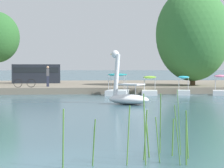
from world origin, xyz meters
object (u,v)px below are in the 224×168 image
Objects in this scene: pedal_boat_lime at (150,89)px; bicycle_parked at (25,83)px; swan_boat at (127,95)px; person_on_path at (48,76)px; pedal_boat_pink at (220,89)px; pedal_boat_teal at (117,89)px; pedal_boat_cyan at (184,89)px; parked_van at (36,73)px; tree_willow_near_path at (193,34)px.

bicycle_parked is at bearing 167.72° from pedal_boat_lime.
person_on_path is at bearing 113.69° from swan_boat.
pedal_boat_lime is 5.24m from pedal_boat_pink.
pedal_boat_teal reaches higher than pedal_boat_cyan.
person_on_path is at bearing 37.07° from bicycle_parked.
person_on_path is 1.00× the size of bicycle_parked.
parked_van is (-7.02, 12.11, 1.01)m from pedal_boat_teal.
pedal_boat_lime is 7.98m from tree_willow_near_path.
swan_boat is 1.58× the size of pedal_boat_cyan.
pedal_boat_cyan is (4.99, 0.21, -0.06)m from pedal_boat_teal.
pedal_boat_pink is at bearing -4.97° from pedal_boat_lime.
pedal_boat_teal is 7.44m from bicycle_parked.
pedal_boat_lime is at bearing 73.23° from swan_boat.
bicycle_parked is (-14.71, 2.52, 0.43)m from pedal_boat_pink.
tree_willow_near_path reaches higher than swan_boat.
bicycle_parked is (-9.49, 2.07, 0.39)m from pedal_boat_lime.
person_on_path reaches higher than pedal_boat_pink.
pedal_boat_pink is 13.58m from person_on_path.
parked_van reaches higher than bicycle_parked.
person_on_path is (-12.25, -1.55, -3.51)m from tree_willow_near_path.
tree_willow_near_path is (6.91, 5.19, 4.38)m from pedal_boat_teal.
pedal_boat_teal is at bearing -59.92° from parked_van.
tree_willow_near_path reaches higher than pedal_boat_cyan.
pedal_boat_pink is (5.22, -0.45, -0.04)m from pedal_boat_lime.
pedal_boat_cyan is (2.55, -0.07, -0.02)m from pedal_boat_lime.
swan_boat is 8.90m from pedal_boat_lime.
tree_willow_near_path reaches higher than parked_van.
pedal_boat_lime is 0.46× the size of parked_van.
swan_boat is 21.51m from parked_van.
person_on_path is (-7.78, 3.36, 0.92)m from pedal_boat_lime.
tree_willow_near_path is at bearing 47.67° from pedal_boat_lime.
pedal_boat_teal reaches higher than bicycle_parked.
pedal_boat_cyan is 16.94m from parked_van.
pedal_boat_lime is at bearing 178.33° from pedal_boat_cyan.
parked_van is at bearing 128.64° from pedal_boat_lime.
swan_boat is at bearing -56.84° from bicycle_parked.
pedal_boat_teal is (0.13, 8.24, -0.02)m from swan_boat.
swan_boat is at bearing -66.31° from person_on_path.
pedal_boat_teal is 1.21× the size of pedal_boat_lime.
swan_boat is at bearing -117.66° from tree_willow_near_path.
tree_willow_near_path is 5.39× the size of bicycle_parked.
pedal_boat_lime is 1.14× the size of pedal_boat_cyan.
tree_willow_near_path is at bearing 97.92° from pedal_boat_pink.
swan_boat is at bearing -121.19° from pedal_boat_cyan.
pedal_boat_lime is (2.57, 8.52, -0.07)m from swan_boat.
pedal_boat_teal is 0.30× the size of tree_willow_near_path.
pedal_boat_teal is 1.38× the size of pedal_boat_cyan.
pedal_boat_teal is 1.32× the size of pedal_boat_pink.
swan_boat is 1.51× the size of pedal_boat_pink.
tree_willow_near_path is (4.47, 4.91, 4.43)m from pedal_boat_lime.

